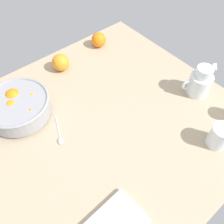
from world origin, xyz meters
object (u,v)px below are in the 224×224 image
juice_pitcher (199,84)px  fruit_bowl (19,107)px  juice_glass (219,137)px  loose_orange_1 (61,62)px  loose_orange_0 (99,40)px  spoon (59,135)px

juice_pitcher → fruit_bowl: bearing=149.6°
juice_glass → loose_orange_1: juice_glass is taller
loose_orange_0 → spoon: bearing=-143.2°
fruit_bowl → juice_pitcher: bearing=-30.4°
fruit_bowl → loose_orange_0: bearing=16.7°
fruit_bowl → juice_pitcher: (69.54, -40.83, 0.50)cm
fruit_bowl → loose_orange_1: bearing=25.0°
fruit_bowl → loose_orange_0: fruit_bowl is taller
fruit_bowl → loose_orange_0: 58.39cm
loose_orange_1 → spoon: bearing=-123.9°
loose_orange_1 → spoon: size_ratio=0.60×
juice_pitcher → loose_orange_1: size_ratio=1.80×
juice_glass → spoon: bearing=136.9°
juice_pitcher → loose_orange_1: bearing=126.4°
juice_pitcher → loose_orange_0: bearing=103.3°
fruit_bowl → juice_glass: bearing=-50.0°
fruit_bowl → loose_orange_1: (29.33, 13.70, -0.81)cm
fruit_bowl → loose_orange_1: 32.38cm
loose_orange_1 → loose_orange_0: bearing=6.7°
fruit_bowl → juice_pitcher: 80.64cm
loose_orange_0 → juice_glass: bearing=-92.1°
loose_orange_0 → spoon: 61.46cm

